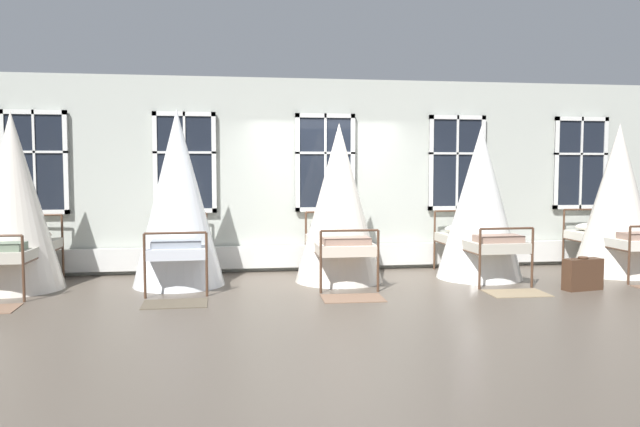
# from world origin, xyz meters

# --- Properties ---
(ground) EXTENTS (27.33, 27.33, 0.00)m
(ground) POSITION_xyz_m (0.00, 0.00, 0.00)
(ground) COLOR brown
(back_wall_with_windows) EXTENTS (14.66, 0.10, 3.16)m
(back_wall_with_windows) POSITION_xyz_m (0.00, 1.40, 1.58)
(back_wall_with_windows) COLOR #B2B7AD
(back_wall_with_windows) RESTS_ON ground
(window_bank) EXTENTS (10.05, 0.10, 2.52)m
(window_bank) POSITION_xyz_m (0.00, 1.28, 0.92)
(window_bank) COLOR black
(window_bank) RESTS_ON ground
(cot_first) EXTENTS (1.31, 1.85, 2.49)m
(cot_first) POSITION_xyz_m (-4.54, 0.29, 1.20)
(cot_first) COLOR #4C3323
(cot_first) RESTS_ON ground
(cot_second) EXTENTS (1.31, 1.85, 2.55)m
(cot_second) POSITION_xyz_m (-2.31, 0.29, 1.23)
(cot_second) COLOR #4C3323
(cot_second) RESTS_ON ground
(cot_third) EXTENTS (1.31, 1.84, 2.36)m
(cot_third) POSITION_xyz_m (0.05, 0.28, 1.14)
(cot_third) COLOR #4C3323
(cot_third) RESTS_ON ground
(cot_fourth) EXTENTS (1.31, 1.85, 2.35)m
(cot_fourth) POSITION_xyz_m (2.25, 0.24, 1.14)
(cot_fourth) COLOR #4C3323
(cot_fourth) RESTS_ON ground
(cot_fifth) EXTENTS (1.31, 1.83, 2.41)m
(cot_fifth) POSITION_xyz_m (4.57, 0.26, 1.16)
(cot_fifth) COLOR #4C3323
(cot_fifth) RESTS_ON ground
(rug_second) EXTENTS (0.81, 0.57, 0.01)m
(rug_second) POSITION_xyz_m (-2.27, -1.03, 0.01)
(rug_second) COLOR brown
(rug_second) RESTS_ON ground
(rug_third) EXTENTS (0.82, 0.59, 0.01)m
(rug_third) POSITION_xyz_m (0.00, -1.03, 0.01)
(rug_third) COLOR brown
(rug_third) RESTS_ON ground
(rug_fourth) EXTENTS (0.81, 0.58, 0.01)m
(rug_fourth) POSITION_xyz_m (2.27, -1.03, 0.01)
(rug_fourth) COLOR #8E7A5B
(rug_fourth) RESTS_ON ground
(suitcase_dark) EXTENTS (0.59, 0.31, 0.47)m
(suitcase_dark) POSITION_xyz_m (3.28, -0.93, 0.22)
(suitcase_dark) COLOR #472D1E
(suitcase_dark) RESTS_ON ground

